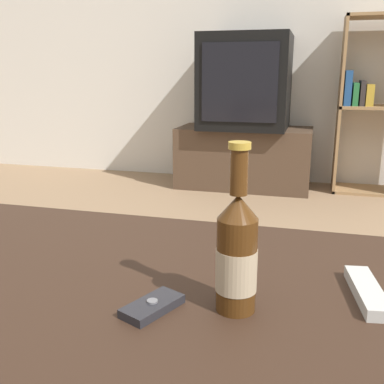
{
  "coord_description": "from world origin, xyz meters",
  "views": [
    {
      "loc": [
        0.28,
        -0.6,
        0.84
      ],
      "look_at": [
        0.03,
        0.32,
        0.59
      ],
      "focal_mm": 42.0,
      "sensor_mm": 36.0,
      "label": 1
    }
  ],
  "objects": [
    {
      "name": "television",
      "position": [
        -0.21,
        2.72,
        0.78
      ],
      "size": [
        0.62,
        0.61,
        0.66
      ],
      "color": "black",
      "rests_on": "tv_stand"
    },
    {
      "name": "back_wall",
      "position": [
        0.0,
        3.02,
        1.3
      ],
      "size": [
        8.0,
        0.05,
        2.6
      ],
      "color": "silver",
      "rests_on": "ground_plane"
    },
    {
      "name": "tv_stand",
      "position": [
        -0.21,
        2.72,
        0.22
      ],
      "size": [
        0.98,
        0.46,
        0.45
      ],
      "color": "#4C3828",
      "rests_on": "ground_plane"
    },
    {
      "name": "cell_phone",
      "position": [
        0.06,
        -0.02,
        0.5
      ],
      "size": [
        0.08,
        0.11,
        0.02
      ],
      "rotation": [
        0.0,
        0.0,
        -0.42
      ],
      "color": "#232328",
      "rests_on": "coffee_table"
    },
    {
      "name": "remote_control",
      "position": [
        0.39,
        0.11,
        0.5
      ],
      "size": [
        0.06,
        0.16,
        0.02
      ],
      "rotation": [
        0.0,
        0.0,
        0.15
      ],
      "color": "beige",
      "rests_on": "coffee_table"
    },
    {
      "name": "bookshelf",
      "position": [
        0.63,
        2.81,
        0.63
      ],
      "size": [
        0.43,
        0.3,
        1.22
      ],
      "color": "#99754C",
      "rests_on": "ground_plane"
    },
    {
      "name": "coffee_table",
      "position": [
        0.0,
        0.0,
        0.43
      ],
      "size": [
        1.28,
        0.84,
        0.49
      ],
      "color": "#332116",
      "rests_on": "ground_plane"
    },
    {
      "name": "beer_bottle",
      "position": [
        0.19,
        0.02,
        0.58
      ],
      "size": [
        0.06,
        0.06,
        0.26
      ],
      "color": "#47280F",
      "rests_on": "coffee_table"
    }
  ]
}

